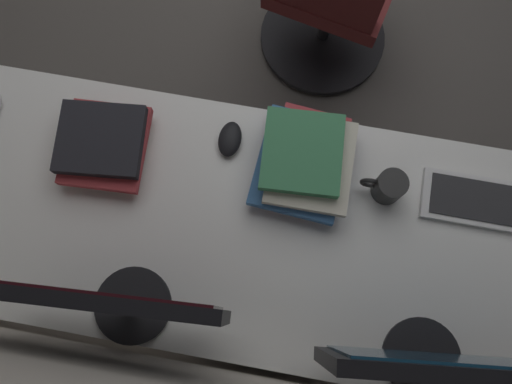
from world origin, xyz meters
TOP-DOWN VIEW (x-y plane):
  - desk at (-0.01, 1.67)m, footprint 2.04×0.70m
  - drawer_pedestal at (-0.10, 1.70)m, footprint 0.40×0.51m
  - monitor_primary at (-0.49, 1.92)m, footprint 0.57×0.20m
  - monitor_secondary at (0.26, 1.92)m, footprint 0.52×0.20m
  - keyboard_main at (-0.65, 1.49)m, footprint 0.42×0.14m
  - mouse_main at (0.10, 1.43)m, footprint 0.06×0.10m
  - book_stack_near at (-0.11, 1.47)m, footprint 0.26×0.33m
  - book_stack_far at (0.43, 1.52)m, footprint 0.25×0.25m
  - coffee_mug at (-0.34, 1.50)m, footprint 0.12×0.08m

SIDE VIEW (x-z plane):
  - drawer_pedestal at x=-0.10m, z-range 0.00..0.69m
  - desk at x=-0.01m, z-range 0.30..1.03m
  - keyboard_main at x=-0.65m, z-range 0.73..0.75m
  - mouse_main at x=0.10m, z-range 0.73..0.76m
  - book_stack_far at x=0.43m, z-range 0.73..0.82m
  - coffee_mug at x=-0.34m, z-range 0.73..0.82m
  - book_stack_near at x=-0.11m, z-range 0.73..0.84m
  - monitor_secondary at x=0.26m, z-range 0.76..1.19m
  - monitor_primary at x=-0.49m, z-range 0.76..1.22m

